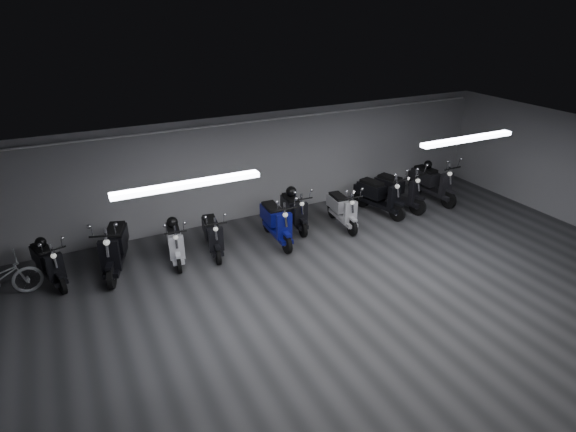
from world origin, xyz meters
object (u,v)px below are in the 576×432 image
scooter_2 (174,237)px  helmet_2 (41,242)px  scooter_0 (47,257)px  scooter_3 (212,229)px  helmet_1 (172,222)px  scooter_6 (343,204)px  helmet_0 (291,192)px  scooter_9 (434,177)px  helmet_3 (428,164)px  scooter_4 (276,216)px  scooter_5 (294,205)px  scooter_7 (380,190)px  scooter_8 (399,185)px  scooter_1 (113,241)px

scooter_2 → helmet_2: size_ratio=7.05×
scooter_0 → scooter_3: same height
scooter_2 → helmet_1: 0.35m
scooter_2 → scooter_3: scooter_3 is taller
scooter_3 → scooter_6: scooter_6 is taller
scooter_0 → helmet_0: size_ratio=5.88×
scooter_3 → helmet_2: 3.55m
scooter_9 → helmet_3: size_ratio=8.11×
scooter_4 → scooter_5: bearing=37.0°
scooter_5 → scooter_7: 2.50m
scooter_3 → helmet_1: scooter_3 is taller
scooter_4 → helmet_2: scooter_4 is taller
scooter_6 → helmet_0: size_ratio=6.02×
scooter_2 → scooter_5: size_ratio=0.95×
helmet_3 → scooter_8: bearing=-166.6°
scooter_3 → scooter_6: size_ratio=0.98×
helmet_1 → scooter_6: bearing=-4.9°
helmet_3 → scooter_4: bearing=-173.2°
scooter_7 → helmet_3: scooter_7 is taller
scooter_5 → scooter_8: 3.18m
scooter_2 → scooter_9: bearing=9.4°
scooter_9 → helmet_3: scooter_9 is taller
scooter_1 → scooter_7: (6.93, -0.04, -0.03)m
scooter_3 → helmet_3: 6.75m
scooter_2 → scooter_4: bearing=4.0°
scooter_2 → helmet_3: 7.62m
scooter_7 → scooter_8: 0.69m
scooter_5 → scooter_9: scooter_9 is taller
scooter_1 → scooter_6: size_ratio=1.17×
scooter_5 → helmet_2: size_ratio=7.44×
helmet_3 → helmet_0: bearing=178.4°
scooter_5 → helmet_0: scooter_5 is taller
scooter_7 → scooter_4: bearing=171.3°
scooter_0 → helmet_1: size_ratio=6.47×
scooter_0 → scooter_4: size_ratio=0.89×
scooter_1 → scooter_4: scooter_1 is taller
scooter_6 → scooter_9: scooter_9 is taller
scooter_5 → helmet_2: (-5.81, 0.12, 0.24)m
scooter_2 → scooter_4: size_ratio=0.87×
helmet_1 → helmet_2: bearing=175.0°
scooter_0 → scooter_4: 5.01m
scooter_2 → helmet_2: (-2.63, 0.45, 0.27)m
scooter_9 → helmet_0: 4.44m
scooter_2 → scooter_8: bearing=9.4°
helmet_0 → helmet_3: size_ratio=1.15×
helmet_0 → scooter_7: bearing=-11.1°
helmet_2 → scooter_0: bearing=-72.5°
helmet_0 → helmet_1: bearing=-173.8°
scooter_0 → scooter_3: bearing=-21.9°
scooter_3 → helmet_1: (-0.84, 0.24, 0.25)m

